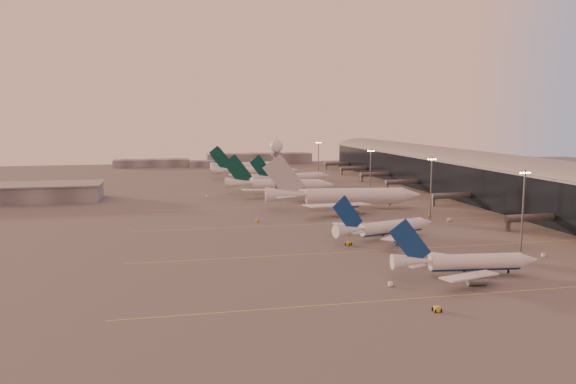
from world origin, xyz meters
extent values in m
plane|color=#5E5C5C|center=(0.00, 0.00, 0.00)|extent=(700.00, 700.00, 0.00)
cube|color=#D9CB4C|center=(30.00, -35.00, 0.01)|extent=(180.00, 0.25, 0.02)
cube|color=#D9CB4C|center=(30.00, 10.00, 0.01)|extent=(180.00, 0.25, 0.02)
cube|color=#D9CB4C|center=(30.00, 55.00, 0.01)|extent=(180.00, 0.25, 0.02)
cube|color=#D9CB4C|center=(30.00, 100.00, 0.01)|extent=(180.00, 0.25, 0.02)
cube|color=#D9CB4C|center=(30.00, 150.00, 0.01)|extent=(180.00, 0.25, 0.02)
cube|color=black|center=(108.00, 110.00, 9.00)|extent=(36.00, 360.00, 18.00)
cylinder|color=gray|center=(108.00, 110.00, 18.00)|extent=(10.08, 360.00, 10.08)
cube|color=gray|center=(108.00, 110.00, 18.20)|extent=(40.00, 362.00, 0.80)
cylinder|color=#54575C|center=(82.00, 28.00, 4.50)|extent=(22.00, 2.80, 2.80)
cube|color=#54575C|center=(72.00, 28.00, 2.20)|extent=(1.20, 1.20, 4.40)
cylinder|color=#54575C|center=(82.00, 86.00, 4.50)|extent=(22.00, 2.80, 2.80)
cube|color=#54575C|center=(72.00, 86.00, 2.20)|extent=(1.20, 1.20, 4.40)
cylinder|color=#54575C|center=(82.00, 142.00, 4.50)|extent=(22.00, 2.80, 2.80)
cube|color=#54575C|center=(72.00, 142.00, 2.20)|extent=(1.20, 1.20, 4.40)
cylinder|color=#54575C|center=(82.00, 184.00, 4.50)|extent=(22.00, 2.80, 2.80)
cube|color=#54575C|center=(72.00, 184.00, 2.20)|extent=(1.20, 1.20, 4.40)
cylinder|color=#54575C|center=(82.00, 226.00, 4.50)|extent=(22.00, 2.80, 2.80)
cube|color=#54575C|center=(72.00, 226.00, 2.20)|extent=(1.20, 1.20, 4.40)
cylinder|color=#54575C|center=(82.00, 266.00, 4.50)|extent=(22.00, 2.80, 2.80)
cube|color=#54575C|center=(72.00, 266.00, 2.20)|extent=(1.20, 1.20, 4.40)
cube|color=slate|center=(-120.00, 140.00, 4.00)|extent=(80.00, 25.00, 8.00)
cube|color=gray|center=(-120.00, 140.00, 8.20)|extent=(82.00, 27.00, 0.60)
cylinder|color=#54575C|center=(5.00, 120.00, 11.00)|extent=(2.60, 2.60, 22.00)
cylinder|color=#54575C|center=(5.00, 120.00, 22.50)|extent=(5.20, 5.20, 1.20)
sphere|color=silver|center=(5.00, 120.00, 26.40)|extent=(6.40, 6.40, 6.40)
cylinder|color=#54575C|center=(5.00, 120.00, 30.10)|extent=(0.16, 0.16, 2.00)
cylinder|color=#54575C|center=(58.00, 0.00, 12.50)|extent=(0.56, 0.56, 25.00)
cube|color=#54575C|center=(58.00, 0.00, 24.50)|extent=(3.60, 0.25, 0.25)
sphere|color=#FFEABF|center=(56.50, 0.00, 24.10)|extent=(0.56, 0.56, 0.56)
sphere|color=#FFEABF|center=(57.50, 0.00, 24.10)|extent=(0.56, 0.56, 0.56)
sphere|color=#FFEABF|center=(58.50, 0.00, 24.10)|extent=(0.56, 0.56, 0.56)
sphere|color=#FFEABF|center=(59.50, 0.00, 24.10)|extent=(0.56, 0.56, 0.56)
cylinder|color=#54575C|center=(55.00, 55.00, 12.50)|extent=(0.56, 0.56, 25.00)
cube|color=#54575C|center=(55.00, 55.00, 24.50)|extent=(3.60, 0.25, 0.25)
sphere|color=#FFEABF|center=(53.50, 55.00, 24.10)|extent=(0.56, 0.56, 0.56)
sphere|color=#FFEABF|center=(54.50, 55.00, 24.10)|extent=(0.56, 0.56, 0.56)
sphere|color=#FFEABF|center=(55.50, 55.00, 24.10)|extent=(0.56, 0.56, 0.56)
sphere|color=#FFEABF|center=(56.50, 55.00, 24.10)|extent=(0.56, 0.56, 0.56)
cylinder|color=#54575C|center=(50.00, 110.00, 12.50)|extent=(0.56, 0.56, 25.00)
cube|color=#54575C|center=(50.00, 110.00, 24.50)|extent=(3.60, 0.25, 0.25)
sphere|color=#FFEABF|center=(48.50, 110.00, 24.10)|extent=(0.56, 0.56, 0.56)
sphere|color=#FFEABF|center=(49.50, 110.00, 24.10)|extent=(0.56, 0.56, 0.56)
sphere|color=#FFEABF|center=(50.50, 110.00, 24.10)|extent=(0.56, 0.56, 0.56)
sphere|color=#FFEABF|center=(51.50, 110.00, 24.10)|extent=(0.56, 0.56, 0.56)
cylinder|color=#54575C|center=(48.00, 200.00, 12.50)|extent=(0.56, 0.56, 25.00)
cube|color=#54575C|center=(48.00, 200.00, 24.50)|extent=(3.60, 0.25, 0.25)
sphere|color=#FFEABF|center=(46.50, 200.00, 24.10)|extent=(0.56, 0.56, 0.56)
sphere|color=#FFEABF|center=(47.50, 200.00, 24.10)|extent=(0.56, 0.56, 0.56)
sphere|color=#FFEABF|center=(48.50, 200.00, 24.10)|extent=(0.56, 0.56, 0.56)
sphere|color=#FFEABF|center=(49.50, 200.00, 24.10)|extent=(0.56, 0.56, 0.56)
cube|color=slate|center=(-60.00, 320.00, 3.00)|extent=(60.00, 18.00, 6.00)
cube|color=slate|center=(30.00, 330.00, 4.50)|extent=(90.00, 20.00, 9.00)
cube|color=slate|center=(-10.00, 310.00, 2.50)|extent=(40.00, 15.00, 5.00)
cylinder|color=silver|center=(29.77, -21.71, 3.32)|extent=(24.22, 6.63, 4.07)
cylinder|color=navy|center=(29.77, -21.71, 2.41)|extent=(23.62, 5.44, 2.93)
cone|color=silver|center=(43.96, -23.25, 3.32)|extent=(5.04, 4.55, 4.07)
cone|color=silver|center=(12.89, -19.89, 3.83)|extent=(10.41, 5.13, 4.07)
cube|color=silver|center=(22.85, -31.04, 2.61)|extent=(17.55, 10.15, 1.28)
cylinder|color=gray|center=(26.00, -29.00, 0.75)|extent=(4.89, 3.13, 2.65)
cube|color=gray|center=(26.00, -29.00, 1.90)|extent=(0.35, 0.30, 1.63)
cube|color=silver|center=(25.01, -11.12, 2.61)|extent=(16.57, 13.04, 1.28)
cylinder|color=gray|center=(27.65, -13.79, 0.75)|extent=(4.89, 3.13, 2.65)
cube|color=gray|center=(27.65, -13.79, 1.90)|extent=(0.35, 0.30, 1.63)
cube|color=navy|center=(12.39, -19.83, 8.87)|extent=(11.15, 1.58, 12.14)
cube|color=silver|center=(12.43, -24.49, 3.93)|extent=(4.94, 3.20, 0.27)
cube|color=silver|center=(13.42, -15.29, 3.93)|extent=(4.84, 3.94, 0.27)
cylinder|color=black|center=(38.80, -22.69, 0.54)|extent=(0.54, 0.54, 1.07)
cylinder|color=black|center=(28.10, -19.16, 0.59)|extent=(1.23, 0.66, 1.18)
cylinder|color=black|center=(27.60, -23.85, 0.59)|extent=(1.23, 0.66, 1.18)
cylinder|color=silver|center=(26.42, 25.25, 3.46)|extent=(25.07, 11.18, 4.24)
cylinder|color=navy|center=(26.42, 25.25, 2.50)|extent=(24.25, 9.90, 3.05)
cone|color=silver|center=(40.66, 29.50, 3.46)|extent=(5.83, 5.44, 4.24)
cone|color=silver|center=(9.49, 20.19, 3.99)|extent=(11.22, 7.05, 4.24)
cube|color=silver|center=(23.55, 13.50, 2.72)|extent=(15.75, 15.62, 1.33)
cylinder|color=gray|center=(25.75, 16.73, 0.78)|extent=(5.41, 4.02, 2.76)
cube|color=gray|center=(25.75, 16.73, 1.97)|extent=(0.40, 0.36, 1.70)
cube|color=silver|center=(17.58, 33.49, 2.72)|extent=(18.48, 7.64, 1.33)
cylinder|color=gray|center=(21.19, 32.00, 0.78)|extent=(5.41, 4.02, 2.76)
cube|color=gray|center=(21.19, 32.00, 1.97)|extent=(0.40, 0.36, 1.70)
cube|color=navy|center=(8.99, 20.04, 9.23)|extent=(11.26, 3.70, 12.63)
cube|color=silver|center=(10.90, 15.58, 4.09)|extent=(4.77, 4.59, 0.28)
cube|color=silver|center=(8.15, 24.82, 4.09)|extent=(5.05, 2.57, 0.28)
cylinder|color=black|center=(35.49, 27.95, 0.56)|extent=(0.56, 0.56, 1.12)
cylinder|color=black|center=(23.79, 27.02, 0.61)|extent=(1.34, 0.89, 1.23)
cylinder|color=black|center=(25.20, 22.32, 0.61)|extent=(1.34, 0.89, 1.23)
cylinder|color=silver|center=(33.36, 85.35, 4.65)|extent=(43.41, 11.87, 6.70)
cylinder|color=silver|center=(33.36, 85.35, 3.14)|extent=(42.33, 9.90, 4.83)
cone|color=silver|center=(58.78, 82.23, 4.65)|extent=(9.06, 7.66, 6.70)
cone|color=silver|center=(3.13, 89.05, 5.49)|extent=(18.68, 8.84, 6.70)
cube|color=silver|center=(20.80, 68.91, 3.48)|extent=(31.31, 17.71, 1.99)
cylinder|color=gray|center=(26.47, 72.46, 0.76)|extent=(8.77, 5.34, 4.36)
cube|color=gray|center=(26.47, 72.46, 2.30)|extent=(0.35, 0.31, 2.68)
cube|color=silver|center=(25.14, 104.33, 3.48)|extent=(29.33, 23.50, 1.99)
cylinder|color=gray|center=(29.78, 99.51, 0.76)|extent=(8.77, 5.34, 4.36)
cube|color=gray|center=(29.78, 99.51, 2.30)|extent=(0.35, 0.31, 2.68)
cube|color=#A7AAAE|center=(2.24, 89.16, 13.41)|extent=(18.49, 2.63, 19.90)
cube|color=silver|center=(1.77, 80.85, 5.66)|extent=(8.87, 5.65, 0.27)
cube|color=silver|center=(3.79, 97.34, 5.66)|extent=(8.66, 7.13, 0.27)
cylinder|color=black|center=(49.55, 83.36, 0.54)|extent=(0.54, 0.54, 1.08)
cylinder|color=black|center=(30.22, 88.13, 0.59)|extent=(1.25, 0.68, 1.19)
cylinder|color=black|center=(29.64, 83.41, 0.59)|extent=(1.25, 0.68, 1.19)
cylinder|color=silver|center=(13.93, 138.51, 4.04)|extent=(35.63, 15.04, 5.71)
cylinder|color=silver|center=(13.93, 138.51, 2.75)|extent=(34.52, 13.31, 4.11)
cone|color=silver|center=(34.28, 132.81, 4.04)|extent=(8.14, 7.35, 5.71)
cone|color=silver|center=(-10.26, 145.28, 4.75)|extent=(15.83, 9.50, 5.71)
cube|color=silver|center=(1.52, 126.52, 3.04)|extent=(26.38, 11.32, 1.69)
cylinder|color=gray|center=(6.64, 128.74, 0.69)|extent=(7.60, 5.42, 3.71)
cube|color=gray|center=(6.64, 128.74, 2.04)|extent=(0.35, 0.32, 2.28)
cube|color=silver|center=(9.55, 155.20, 3.04)|extent=(22.71, 22.05, 1.69)
cylinder|color=gray|center=(12.77, 150.64, 0.69)|extent=(7.60, 5.42, 3.71)
cube|color=gray|center=(12.77, 150.64, 2.04)|extent=(0.35, 0.32, 2.28)
cube|color=#063530|center=(-10.97, 145.48, 11.57)|extent=(15.22, 4.57, 16.90)
cube|color=silver|center=(-12.35, 138.75, 4.89)|extent=(7.20, 3.76, 0.25)
cube|color=silver|center=(-8.65, 151.95, 4.89)|extent=(6.83, 6.47, 0.25)
cylinder|color=black|center=(26.89, 134.88, 0.49)|extent=(0.49, 0.49, 0.98)
cylinder|color=black|center=(11.77, 141.36, 0.54)|extent=(1.18, 0.77, 1.08)
cylinder|color=black|center=(10.60, 137.19, 0.54)|extent=(1.18, 0.77, 1.08)
cylinder|color=silver|center=(28.10, 175.80, 3.63)|extent=(32.13, 12.89, 5.14)
cylinder|color=silver|center=(28.10, 175.80, 2.48)|extent=(31.15, 11.34, 3.70)
cone|color=silver|center=(46.51, 180.53, 3.63)|extent=(7.25, 6.51, 5.14)
cone|color=silver|center=(6.20, 170.19, 4.27)|extent=(14.21, 8.29, 5.14)
cube|color=silver|center=(23.83, 160.88, 2.73)|extent=(20.69, 19.55, 1.52)
cylinder|color=gray|center=(26.81, 164.91, 0.62)|extent=(6.80, 4.77, 3.34)
cube|color=gray|center=(26.81, 164.91, 1.83)|extent=(0.31, 0.28, 2.05)
cube|color=silver|center=(17.17, 186.83, 2.73)|extent=(23.74, 10.65, 1.52)
cylinder|color=gray|center=(21.73, 184.73, 0.62)|extent=(6.80, 4.77, 3.34)
cube|color=gray|center=(21.73, 184.73, 1.83)|extent=(0.31, 0.28, 2.05)
cube|color=#063530|center=(5.56, 170.02, 10.41)|extent=(13.77, 3.81, 15.20)
cube|color=silver|center=(7.52, 164.16, 4.40)|extent=(6.19, 5.76, 0.22)
cube|color=silver|center=(4.45, 176.10, 4.40)|extent=(6.50, 3.51, 0.22)
cylinder|color=black|center=(39.82, 178.81, 0.44)|extent=(0.44, 0.44, 0.89)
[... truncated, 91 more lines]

